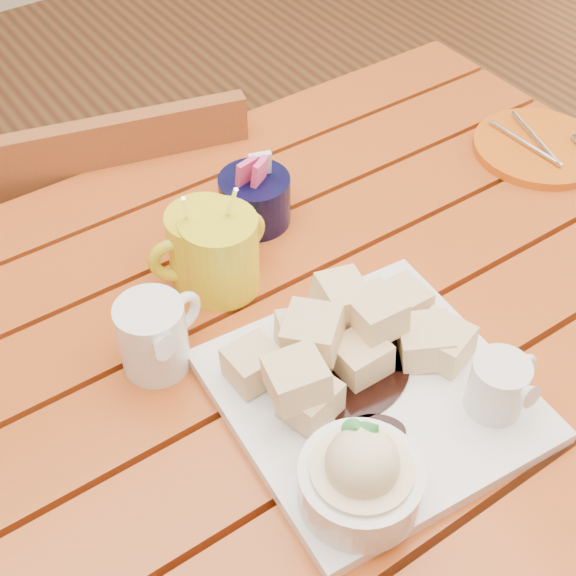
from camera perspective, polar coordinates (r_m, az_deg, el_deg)
table at (r=0.98m, az=-0.87°, el=-7.54°), size 1.20×0.79×0.75m
dessert_plate at (r=0.80m, az=5.83°, el=-7.70°), size 0.31×0.31×0.12m
coffee_mug_left at (r=0.92m, az=-5.04°, el=2.50°), size 0.12×0.09×0.15m
coffee_mug_right at (r=0.93m, az=-5.78°, el=3.04°), size 0.12×0.09×0.14m
cream_pitcher at (r=0.85m, az=-9.43°, el=-3.30°), size 0.11×0.09×0.09m
sugar_caddy at (r=1.01m, az=-2.38°, el=6.38°), size 0.09×0.09×0.10m
orange_saucer at (r=1.20m, az=17.51°, el=9.54°), size 0.19×0.19×0.02m
chair_far at (r=1.42m, az=-11.24°, el=1.55°), size 0.47×0.47×0.82m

